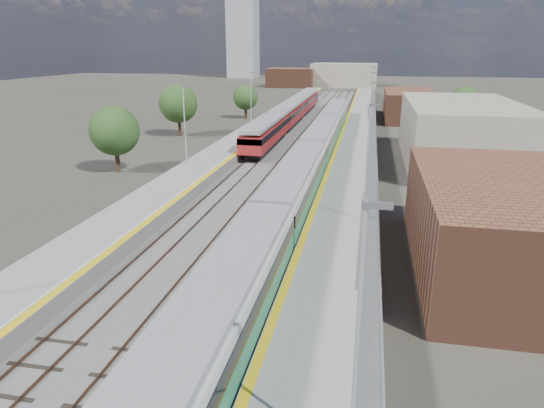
% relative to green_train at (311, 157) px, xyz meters
% --- Properties ---
extents(ground, '(320.00, 320.00, 0.00)m').
position_rel_green_train_xyz_m(ground, '(-1.50, 14.71, -2.14)').
color(ground, '#47443A').
rests_on(ground, ground).
extents(ballast_bed, '(10.50, 155.00, 0.06)m').
position_rel_green_train_xyz_m(ballast_bed, '(-3.75, 17.21, -2.11)').
color(ballast_bed, '#565451').
rests_on(ballast_bed, ground).
extents(tracks, '(8.96, 160.00, 0.17)m').
position_rel_green_train_xyz_m(tracks, '(-3.15, 18.89, -2.03)').
color(tracks, '#4C3323').
rests_on(tracks, ground).
extents(platform_right, '(4.70, 155.00, 8.52)m').
position_rel_green_train_xyz_m(platform_right, '(3.78, 17.20, -1.61)').
color(platform_right, slate).
rests_on(platform_right, ground).
extents(platform_left, '(4.30, 155.00, 8.52)m').
position_rel_green_train_xyz_m(platform_left, '(-10.55, 17.20, -1.62)').
color(platform_left, slate).
rests_on(platform_left, ground).
extents(buildings, '(72.00, 185.50, 40.00)m').
position_rel_green_train_xyz_m(buildings, '(-19.62, 103.31, 8.56)').
color(buildings, brown).
rests_on(buildings, ground).
extents(green_train, '(2.76, 76.93, 3.04)m').
position_rel_green_train_xyz_m(green_train, '(0.00, 0.00, 0.00)').
color(green_train, black).
rests_on(green_train, ground).
extents(red_train, '(2.67, 54.30, 3.38)m').
position_rel_green_train_xyz_m(red_train, '(-7.00, 31.59, -0.15)').
color(red_train, black).
rests_on(red_train, ground).
extents(tree_a, '(4.77, 4.77, 6.47)m').
position_rel_green_train_xyz_m(tree_a, '(-19.02, -1.03, 1.93)').
color(tree_a, '#382619').
rests_on(tree_a, ground).
extents(tree_b, '(5.21, 5.21, 7.06)m').
position_rel_green_train_xyz_m(tree_b, '(-20.62, 19.38, 2.30)').
color(tree_b, '#382619').
rests_on(tree_b, ground).
extents(tree_c, '(4.23, 4.23, 5.74)m').
position_rel_green_train_xyz_m(tree_c, '(-15.95, 38.09, 1.47)').
color(tree_c, '#382619').
rests_on(tree_c, ground).
extents(tree_d, '(4.69, 4.69, 6.36)m').
position_rel_green_train_xyz_m(tree_d, '(18.58, 32.73, 1.86)').
color(tree_d, '#382619').
rests_on(tree_d, ground).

